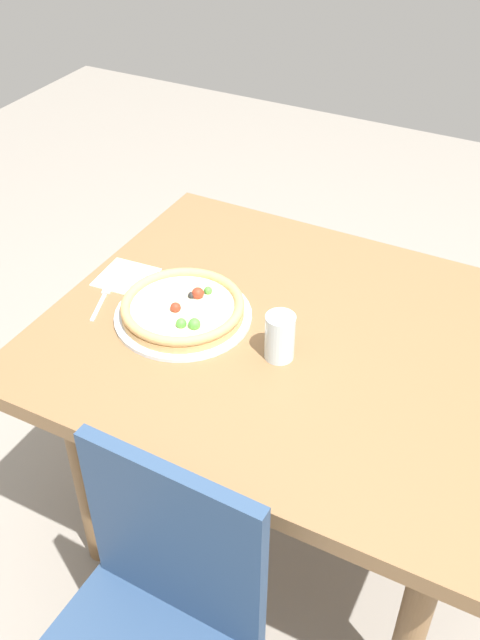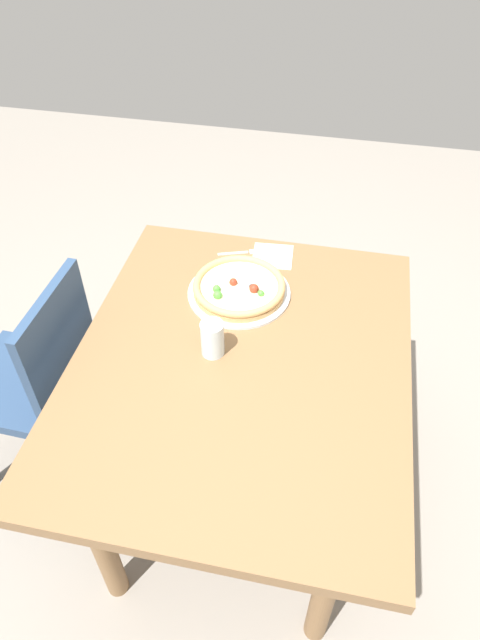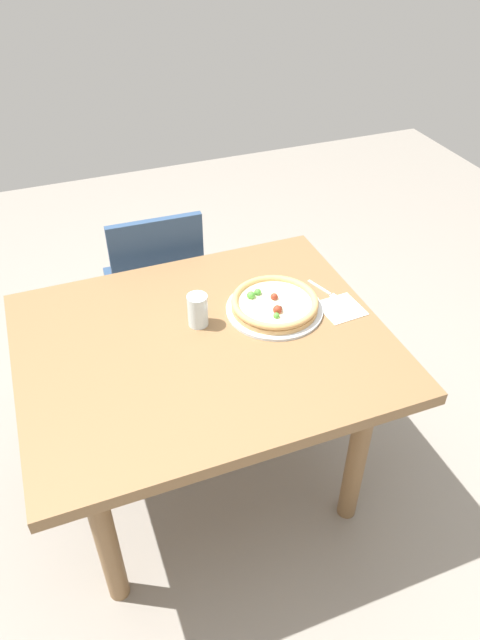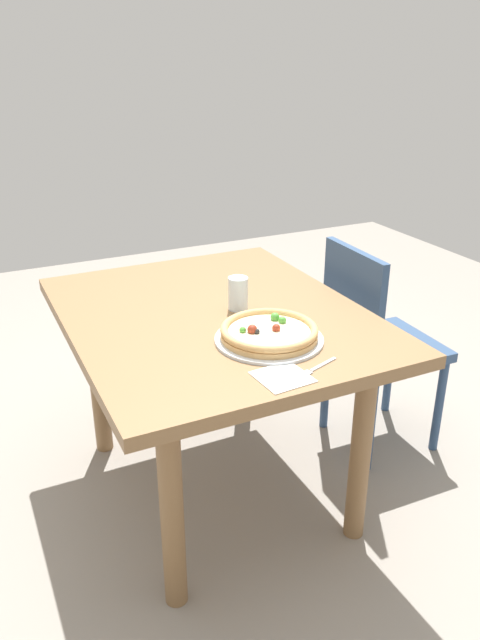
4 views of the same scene
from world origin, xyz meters
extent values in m
plane|color=gray|center=(0.00, 0.00, 0.00)|extent=(6.00, 6.00, 0.00)
cube|color=olive|center=(0.00, 0.00, 0.72)|extent=(1.20, 0.98, 0.04)
cylinder|color=olive|center=(-0.44, -0.33, 0.35)|extent=(0.07, 0.07, 0.70)
cylinder|color=olive|center=(0.44, -0.33, 0.35)|extent=(0.07, 0.07, 0.70)
cylinder|color=olive|center=(-0.44, 0.33, 0.35)|extent=(0.07, 0.07, 0.70)
cylinder|color=olive|center=(0.44, 0.33, 0.35)|extent=(0.07, 0.07, 0.70)
cylinder|color=navy|center=(-0.18, -0.93, 0.21)|extent=(0.04, 0.04, 0.42)
cylinder|color=navy|center=(0.18, -0.61, 0.21)|extent=(0.04, 0.04, 0.42)
cylinder|color=navy|center=(-0.16, -0.59, 0.21)|extent=(0.04, 0.04, 0.42)
cube|color=navy|center=(0.00, -0.77, 0.44)|extent=(0.41, 0.41, 0.04)
cube|color=navy|center=(0.01, -0.58, 0.67)|extent=(0.38, 0.04, 0.42)
cylinder|color=silver|center=(-0.28, -0.06, 0.75)|extent=(0.34, 0.34, 0.01)
cylinder|color=tan|center=(-0.28, -0.06, 0.76)|extent=(0.30, 0.30, 0.02)
cylinder|color=beige|center=(-0.28, -0.06, 0.77)|extent=(0.26, 0.26, 0.01)
torus|color=tan|center=(-0.28, -0.06, 0.78)|extent=(0.30, 0.30, 0.02)
sphere|color=#262626|center=(-0.28, -0.02, 0.78)|extent=(0.02, 0.02, 0.02)
sphere|color=#4C9E38|center=(-0.22, -0.12, 0.79)|extent=(0.03, 0.03, 0.03)
sphere|color=#4C9E38|center=(-0.25, -0.13, 0.78)|extent=(0.03, 0.03, 0.03)
sphere|color=maroon|center=(-0.27, -0.01, 0.79)|extent=(0.03, 0.03, 0.03)
sphere|color=#4C9E38|center=(-0.25, 0.01, 0.78)|extent=(0.02, 0.02, 0.02)
sphere|color=maroon|center=(-0.29, -0.08, 0.79)|extent=(0.03, 0.03, 0.03)
cube|color=silver|center=(-0.49, -0.13, 0.75)|extent=(0.05, 0.11, 0.00)
cube|color=silver|center=(-0.52, -0.05, 0.75)|extent=(0.04, 0.05, 0.00)
cylinder|color=silver|center=(-0.01, -0.09, 0.80)|extent=(0.07, 0.07, 0.12)
cube|color=white|center=(-0.50, 0.01, 0.74)|extent=(0.15, 0.15, 0.00)
camera|label=1|loc=(0.48, -1.23, 1.84)|focal=40.27mm
camera|label=2|loc=(1.08, 0.22, 1.97)|focal=31.50mm
camera|label=3|loc=(0.40, 1.38, 1.98)|focal=32.49mm
camera|label=4|loc=(-1.79, 0.76, 1.58)|focal=34.53mm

